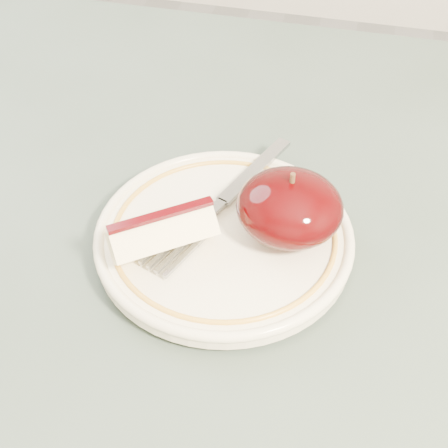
% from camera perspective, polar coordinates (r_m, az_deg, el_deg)
% --- Properties ---
extents(table, '(0.90, 0.90, 0.75)m').
position_cam_1_polar(table, '(0.55, 3.27, -13.04)').
color(table, brown).
rests_on(table, ground).
extents(plate, '(0.21, 0.21, 0.02)m').
position_cam_1_polar(plate, '(0.50, -0.00, -1.13)').
color(plate, beige).
rests_on(plate, table).
extents(apple_half, '(0.08, 0.08, 0.06)m').
position_cam_1_polar(apple_half, '(0.49, 6.02, 1.53)').
color(apple_half, black).
rests_on(apple_half, plate).
extents(apple_wedge, '(0.09, 0.08, 0.04)m').
position_cam_1_polar(apple_wedge, '(0.48, -5.63, -0.81)').
color(apple_wedge, '#FAF0B8').
rests_on(apple_wedge, plate).
extents(fork, '(0.09, 0.19, 0.00)m').
position_cam_1_polar(fork, '(0.52, -0.24, 1.97)').
color(fork, gray).
rests_on(fork, plate).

